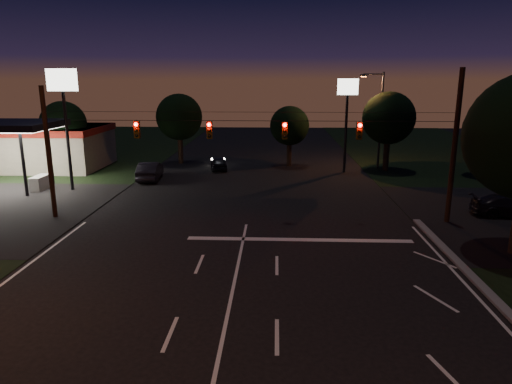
# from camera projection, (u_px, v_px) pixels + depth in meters

# --- Properties ---
(ground) EXTENTS (140.00, 140.00, 0.00)m
(ground) POSITION_uv_depth(u_px,v_px,m) (216.00, 372.00, 13.35)
(ground) COLOR black
(ground) RESTS_ON ground
(stop_bar) EXTENTS (12.00, 0.50, 0.01)m
(stop_bar) POSITION_uv_depth(u_px,v_px,m) (299.00, 240.00, 24.37)
(stop_bar) COLOR silver
(stop_bar) RESTS_ON ground
(utility_pole_right) EXTENTS (0.30, 0.30, 9.00)m
(utility_pole_right) POSITION_uv_depth(u_px,v_px,m) (447.00, 222.00, 27.38)
(utility_pole_right) COLOR black
(utility_pole_right) RESTS_ON ground
(utility_pole_left) EXTENTS (0.28, 0.28, 8.00)m
(utility_pole_left) POSITION_uv_depth(u_px,v_px,m) (56.00, 217.00, 28.41)
(utility_pole_left) COLOR black
(utility_pole_left) RESTS_ON ground
(signal_span) EXTENTS (24.00, 0.40, 1.56)m
(signal_span) POSITION_uv_depth(u_px,v_px,m) (247.00, 129.00, 26.54)
(signal_span) COLOR black
(signal_span) RESTS_ON ground
(gas_station) EXTENTS (14.20, 16.10, 5.25)m
(gas_station) POSITION_uv_depth(u_px,v_px,m) (27.00, 144.00, 43.18)
(gas_station) COLOR gray
(gas_station) RESTS_ON ground
(pole_sign_left_near) EXTENTS (2.20, 0.30, 9.10)m
(pole_sign_left_near) POSITION_uv_depth(u_px,v_px,m) (64.00, 98.00, 33.60)
(pole_sign_left_near) COLOR black
(pole_sign_left_near) RESTS_ON ground
(pole_sign_right) EXTENTS (1.80, 0.30, 8.40)m
(pole_sign_right) POSITION_uv_depth(u_px,v_px,m) (347.00, 104.00, 40.60)
(pole_sign_right) COLOR black
(pole_sign_right) RESTS_ON ground
(street_light_right_far) EXTENTS (2.20, 0.35, 9.00)m
(street_light_right_far) POSITION_uv_depth(u_px,v_px,m) (378.00, 113.00, 42.64)
(street_light_right_far) COLOR black
(street_light_right_far) RESTS_ON ground
(tree_far_a) EXTENTS (4.20, 4.20, 6.42)m
(tree_far_a) POSITION_uv_depth(u_px,v_px,m) (64.00, 125.00, 42.30)
(tree_far_a) COLOR black
(tree_far_a) RESTS_ON ground
(tree_far_b) EXTENTS (4.60, 4.60, 6.98)m
(tree_far_b) POSITION_uv_depth(u_px,v_px,m) (180.00, 118.00, 45.67)
(tree_far_b) COLOR black
(tree_far_b) RESTS_ON ground
(tree_far_c) EXTENTS (3.80, 3.80, 5.86)m
(tree_far_c) POSITION_uv_depth(u_px,v_px,m) (290.00, 126.00, 44.38)
(tree_far_c) COLOR black
(tree_far_c) RESTS_ON ground
(tree_far_d) EXTENTS (4.80, 4.80, 7.30)m
(tree_far_d) POSITION_uv_depth(u_px,v_px,m) (389.00, 119.00, 41.86)
(tree_far_d) COLOR black
(tree_far_d) RESTS_ON ground
(tree_far_e) EXTENTS (4.00, 4.00, 6.18)m
(tree_far_e) POSITION_uv_depth(u_px,v_px,m) (486.00, 129.00, 39.73)
(tree_far_e) COLOR black
(tree_far_e) RESTS_ON ground
(car_oncoming_a) EXTENTS (2.03, 3.80, 1.23)m
(car_oncoming_a) POSITION_uv_depth(u_px,v_px,m) (219.00, 163.00, 43.10)
(car_oncoming_a) COLOR black
(car_oncoming_a) RESTS_ON ground
(car_oncoming_b) EXTENTS (2.04, 4.76, 1.53)m
(car_oncoming_b) POSITION_uv_depth(u_px,v_px,m) (150.00, 171.00, 38.79)
(car_oncoming_b) COLOR black
(car_oncoming_b) RESTS_ON ground
(car_cross) EXTENTS (4.69, 2.16, 1.33)m
(car_cross) POSITION_uv_depth(u_px,v_px,m) (510.00, 206.00, 28.39)
(car_cross) COLOR black
(car_cross) RESTS_ON ground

